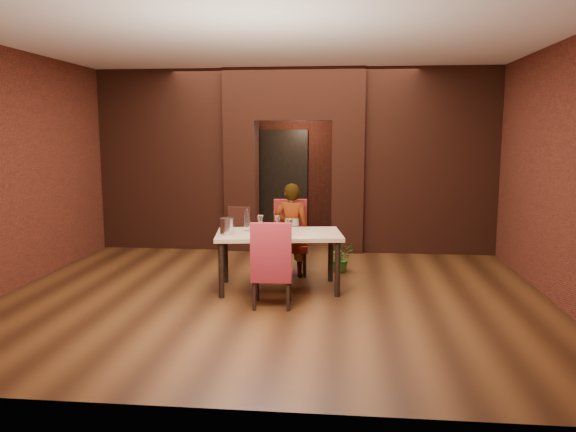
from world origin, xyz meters
name	(u,v)px	position (x,y,z in m)	size (l,w,h in m)	color
floor	(282,277)	(0.00, 0.00, 0.00)	(8.00, 8.00, 0.00)	#452511
ceiling	(281,52)	(0.00, 0.00, 3.20)	(7.00, 8.00, 0.04)	silver
wall_back	(303,156)	(0.00, 4.00, 1.60)	(7.00, 0.04, 3.20)	maroon
wall_front	(219,201)	(0.00, -4.00, 1.60)	(7.00, 0.04, 3.20)	maroon
wall_left	(48,166)	(-3.50, 0.00, 1.60)	(0.04, 8.00, 3.20)	maroon
wall_right	(537,169)	(3.50, 0.00, 1.60)	(0.04, 8.00, 3.20)	maroon
pillar_left	(242,186)	(-0.95, 2.00, 1.15)	(0.55, 0.55, 2.30)	maroon
pillar_right	(348,187)	(0.95, 2.00, 1.15)	(0.55, 0.55, 2.30)	maroon
lintel	(294,95)	(0.00, 2.00, 2.75)	(2.45, 0.55, 0.90)	maroon
wing_wall_left	(165,160)	(-2.36, 2.00, 1.60)	(2.27, 0.35, 3.20)	maroon
wing_wall_right	(430,161)	(2.36, 2.00, 1.60)	(2.27, 0.35, 3.20)	maroon
vent_panel	(239,221)	(-0.95, 1.71, 0.55)	(0.40, 0.03, 0.50)	#AB4931
rear_door	(284,182)	(-0.40, 3.94, 1.05)	(0.90, 0.08, 2.10)	black
rear_door_frame	(284,182)	(-0.40, 3.90, 1.05)	(1.02, 0.04, 2.22)	black
dining_table	(279,261)	(0.03, -0.64, 0.39)	(1.65, 0.93, 0.77)	tan
chair_far	(290,238)	(0.11, 0.19, 0.55)	(0.50, 0.50, 1.10)	maroon
chair_near	(272,263)	(0.04, -1.39, 0.53)	(0.48, 0.48, 1.05)	maroon
person_seated	(291,230)	(0.14, 0.08, 0.69)	(0.50, 0.33, 1.37)	beige
wine_glass_a	(260,223)	(-0.23, -0.54, 0.88)	(0.09, 0.09, 0.21)	white
wine_glass_b	(277,224)	(0.00, -0.55, 0.88)	(0.09, 0.09, 0.21)	white
wine_glass_c	(290,227)	(0.20, -0.77, 0.87)	(0.08, 0.08, 0.20)	silver
tasting_sheet	(266,236)	(-0.10, -0.92, 0.77)	(0.29, 0.21, 0.00)	white
wine_bucket	(227,226)	(-0.63, -0.84, 0.88)	(0.18, 0.18, 0.21)	silver
water_bottle	(247,220)	(-0.41, -0.54, 0.92)	(0.07, 0.07, 0.30)	white
potted_plant	(341,257)	(0.86, 0.42, 0.22)	(0.39, 0.34, 0.43)	#2C6220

